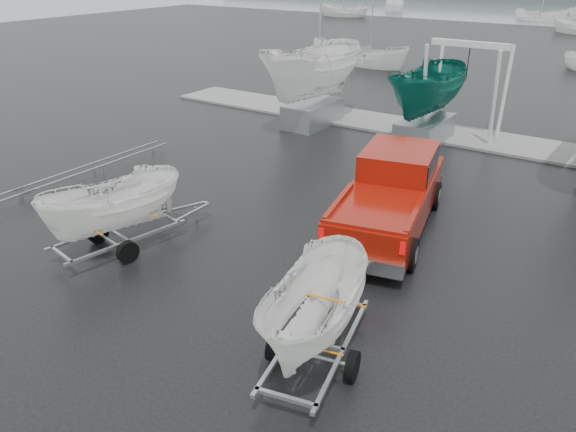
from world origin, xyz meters
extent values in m
plane|color=black|center=(0.00, 0.00, 0.00)|extent=(120.00, 120.00, 0.00)
cube|color=gray|center=(0.00, 13.00, 0.05)|extent=(30.00, 3.00, 0.12)
cube|color=maroon|center=(1.88, 2.70, 0.88)|extent=(3.50, 6.67, 1.04)
cube|color=maroon|center=(1.64, 3.82, 1.70)|extent=(2.52, 2.89, 0.93)
cube|color=black|center=(1.64, 3.82, 1.75)|extent=(2.49, 2.63, 0.60)
cube|color=silver|center=(2.58, -0.45, 0.55)|extent=(2.20, 0.67, 0.38)
cylinder|color=black|center=(0.42, 4.51, 0.44)|extent=(0.51, 0.93, 0.88)
cylinder|color=black|center=(2.45, 4.95, 0.44)|extent=(0.51, 0.93, 0.88)
cylinder|color=black|center=(1.32, 0.45, 0.44)|extent=(0.51, 0.93, 0.88)
cylinder|color=black|center=(3.35, 0.90, 0.44)|extent=(0.51, 0.93, 0.88)
cube|color=#999CA2|center=(2.73, -3.69, 0.45)|extent=(0.85, 3.53, 0.08)
cube|color=#999CA2|center=(3.81, -3.46, 0.45)|extent=(0.85, 3.53, 0.08)
cylinder|color=#999CA2|center=(3.31, -3.77, 0.30)|extent=(1.58, 0.42, 0.08)
cylinder|color=black|center=(2.53, -3.94, 0.30)|extent=(0.31, 0.62, 0.60)
cylinder|color=black|center=(4.09, -3.60, 0.30)|extent=(0.31, 0.62, 0.60)
imported|color=white|center=(3.27, -3.57, 2.55)|extent=(1.85, 1.88, 4.11)
cube|color=orange|center=(3.10, -2.79, 1.00)|extent=(1.52, 0.38, 0.03)
cube|color=orange|center=(3.44, -4.36, 1.00)|extent=(1.52, 0.38, 0.03)
cube|color=#999CA2|center=(-4.22, -2.47, 0.45)|extent=(0.75, 3.55, 0.08)
cube|color=#999CA2|center=(-3.14, -2.68, 0.45)|extent=(0.75, 3.55, 0.08)
cylinder|color=#999CA2|center=(-3.71, -2.77, 0.30)|extent=(1.59, 0.38, 0.08)
cylinder|color=black|center=(-4.50, -2.62, 0.30)|extent=(0.29, 0.62, 0.60)
cylinder|color=black|center=(-2.93, -2.92, 0.30)|extent=(0.29, 0.62, 0.60)
imported|color=white|center=(-3.68, -2.58, 2.56)|extent=(1.83, 1.86, 4.15)
cube|color=orange|center=(-3.53, -1.79, 1.00)|extent=(1.53, 0.33, 0.03)
cube|color=orange|center=(-3.83, -3.36, 1.00)|extent=(1.53, 0.33, 0.03)
cylinder|color=silver|center=(-0.93, 12.20, 2.00)|extent=(0.16, 0.58, 3.99)
cylinder|color=silver|center=(-0.93, 13.80, 2.00)|extent=(0.16, 0.58, 3.99)
cylinder|color=silver|center=(2.07, 12.20, 2.00)|extent=(0.16, 0.58, 3.99)
cylinder|color=silver|center=(2.07, 13.80, 2.00)|extent=(0.16, 0.58, 3.99)
cube|color=silver|center=(0.57, 13.00, 4.00)|extent=(3.30, 0.25, 0.25)
cube|color=#999CA2|center=(-5.84, 11.00, 0.55)|extent=(1.60, 3.20, 1.10)
imported|color=white|center=(-5.84, 11.00, 4.71)|extent=(2.71, 2.79, 7.22)
cube|color=#999CA2|center=(-0.36, 11.20, 0.55)|extent=(1.60, 3.20, 1.10)
imported|color=#0D6051|center=(-0.36, 11.20, 4.09)|extent=(2.25, 2.31, 5.99)
cylinder|color=#999CA2|center=(-8.75, 1.00, 0.35)|extent=(0.06, 6.50, 0.06)
cylinder|color=#999CA2|center=(-9.25, 1.00, 0.35)|extent=(0.06, 6.50, 0.06)
imported|color=white|center=(-10.64, 26.55, 0.00)|extent=(2.93, 2.87, 6.57)
cylinder|color=#B2B2B7|center=(-10.64, 26.55, 4.00)|extent=(0.08, 0.08, 8.00)
imported|color=white|center=(-26.66, 66.10, 0.00)|extent=(3.53, 3.56, 7.10)
imported|color=white|center=(-29.42, 56.55, 0.00)|extent=(2.87, 2.81, 6.56)
imported|color=white|center=(-6.92, 64.70, 0.00)|extent=(2.72, 2.66, 6.28)
camera|label=1|loc=(7.81, -11.27, 7.40)|focal=35.00mm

